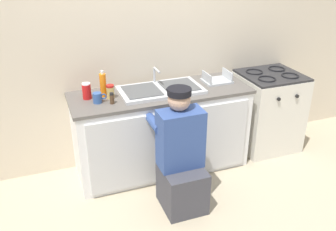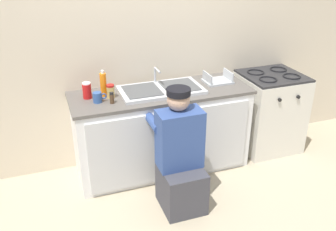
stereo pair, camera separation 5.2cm
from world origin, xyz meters
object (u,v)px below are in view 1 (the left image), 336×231
at_px(spice_bottle_pepper, 112,98).
at_px(dish_rack_tray, 217,80).
at_px(condiment_jar, 110,92).
at_px(coffee_mug, 98,98).
at_px(plumber_person, 181,160).
at_px(stove_range, 267,111).
at_px(sink_double_basin, 161,89).
at_px(soda_cup_red, 87,91).
at_px(soap_bottle_orange, 103,85).

bearing_deg(spice_bottle_pepper, dish_rack_tray, 8.47).
bearing_deg(dish_rack_tray, condiment_jar, -178.12).
bearing_deg(condiment_jar, coffee_mug, -153.32).
bearing_deg(plumber_person, stove_range, 26.11).
distance_m(plumber_person, condiment_jar, 0.91).
distance_m(plumber_person, coffee_mug, 0.93).
xyz_separation_m(stove_range, coffee_mug, (-1.89, -0.06, 0.46)).
distance_m(stove_range, plumber_person, 1.46).
bearing_deg(sink_double_basin, coffee_mug, -174.27).
xyz_separation_m(spice_bottle_pepper, soda_cup_red, (-0.19, 0.19, 0.02)).
distance_m(sink_double_basin, soap_bottle_orange, 0.55).
xyz_separation_m(condiment_jar, soap_bottle_orange, (-0.05, 0.07, 0.05)).
xyz_separation_m(stove_range, plumber_person, (-1.31, -0.64, 0.02)).
distance_m(condiment_jar, soda_cup_red, 0.22).
height_order(soda_cup_red, dish_rack_tray, soda_cup_red).
distance_m(sink_double_basin, condiment_jar, 0.49).
distance_m(sink_double_basin, coffee_mug, 0.63).
xyz_separation_m(soap_bottle_orange, coffee_mug, (-0.08, -0.14, -0.07)).
distance_m(stove_range, dish_rack_tray, 0.78).
relative_size(condiment_jar, soap_bottle_orange, 0.51).
relative_size(stove_range, dish_rack_tray, 3.17).
bearing_deg(soda_cup_red, dish_rack_tray, -1.02).
bearing_deg(spice_bottle_pepper, condiment_jar, 83.14).
height_order(stove_range, condiment_jar, condiment_jar).
bearing_deg(stove_range, soap_bottle_orange, 177.60).
bearing_deg(coffee_mug, dish_rack_tray, 4.72).
xyz_separation_m(condiment_jar, dish_rack_tray, (1.12, 0.04, -0.04)).
distance_m(stove_range, coffee_mug, 1.95).
relative_size(plumber_person, spice_bottle_pepper, 10.52).
xyz_separation_m(sink_double_basin, coffee_mug, (-0.62, -0.06, 0.03)).
bearing_deg(spice_bottle_pepper, stove_range, 4.07).
distance_m(soap_bottle_orange, coffee_mug, 0.17).
xyz_separation_m(soap_bottle_orange, dish_rack_tray, (1.17, -0.03, -0.09)).
distance_m(plumber_person, soda_cup_red, 1.07).
xyz_separation_m(spice_bottle_pepper, dish_rack_tray, (1.13, 0.17, -0.03)).
bearing_deg(sink_double_basin, condiment_jar, 179.54).
relative_size(soda_cup_red, coffee_mug, 1.21).
bearing_deg(stove_range, coffee_mug, -178.17).
distance_m(sink_double_basin, soda_cup_red, 0.70).
height_order(stove_range, dish_rack_tray, dish_rack_tray).
relative_size(plumber_person, coffee_mug, 8.76).
distance_m(stove_range, condiment_jar, 1.82).
height_order(spice_bottle_pepper, dish_rack_tray, dish_rack_tray).
bearing_deg(dish_rack_tray, soda_cup_red, 178.98).
xyz_separation_m(sink_double_basin, dish_rack_tray, (0.63, 0.04, 0.01)).
relative_size(plumber_person, dish_rack_tray, 3.94).
distance_m(soap_bottle_orange, soda_cup_red, 0.16).
height_order(soda_cup_red, coffee_mug, soda_cup_red).
height_order(plumber_person, spice_bottle_pepper, plumber_person).
xyz_separation_m(sink_double_basin, spice_bottle_pepper, (-0.51, -0.13, 0.03)).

